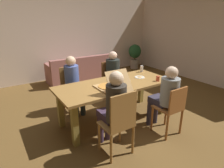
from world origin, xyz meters
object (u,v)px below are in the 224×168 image
pizza_box_0 (111,86)px  person_0 (113,106)px  drinking_glass_0 (142,69)px  person_2 (166,94)px  plate_0 (140,77)px  potted_plant (135,54)px  chair_0 (120,121)px  plate_1 (125,81)px  drinking_glass_1 (158,79)px  person_1 (73,80)px  dining_table (115,89)px  chair_1 (71,88)px  person_3 (114,72)px  couch (83,71)px  chair_3 (111,79)px  chair_2 (172,108)px

pizza_box_0 → person_0: bearing=-119.5°
drinking_glass_0 → person_2: bearing=-111.6°
plate_0 → potted_plant: bearing=51.6°
chair_0 → person_0: bearing=90.0°
plate_1 → chair_0: bearing=-130.5°
pizza_box_0 → drinking_glass_1: 0.99m
drinking_glass_0 → potted_plant: (1.91, 2.51, -0.27)m
person_1 → dining_table: bearing=-54.7°
drinking_glass_0 → chair_1: bearing=158.3°
plate_0 → chair_0: bearing=-141.6°
pizza_box_0 → plate_0: 0.86m
dining_table → chair_1: 1.04m
chair_0 → drinking_glass_1: bearing=23.1°
person_1 → chair_0: bearing=-90.0°
person_1 → person_3: size_ratio=1.01×
person_2 → person_3: size_ratio=1.01×
pizza_box_0 → person_3: bearing=53.1°
person_0 → drinking_glass_1: bearing=16.7°
person_2 → couch: 3.43m
potted_plant → chair_0: bearing=-132.2°
person_3 → pizza_box_0: (-0.72, -0.96, 0.11)m
person_0 → drinking_glass_0: size_ratio=8.91×
person_1 → drinking_glass_1: size_ratio=11.82×
person_0 → couch: 3.54m
chair_1 → plate_0: bearing=-37.3°
drinking_glass_1 → couch: bearing=94.2°
person_1 → chair_3: size_ratio=1.31×
pizza_box_0 → plate_1: bearing=22.8°
dining_table → pizza_box_0: (-0.22, -0.19, 0.16)m
drinking_glass_1 → pizza_box_0: bearing=170.8°
person_1 → drinking_glass_1: (1.28, -1.09, 0.11)m
person_0 → pizza_box_0: size_ratio=1.94×
dining_table → potted_plant: potted_plant is taller
dining_table → person_0: bearing=-125.7°
person_2 → pizza_box_0: 0.94m
chair_2 → chair_3: chair_3 is taller
chair_0 → person_2: size_ratio=0.84×
chair_2 → person_0: bearing=168.5°
potted_plant → plate_1: bearing=-132.7°
person_3 → plate_0: (0.12, -0.76, 0.06)m
person_3 → plate_0: 0.77m
chair_0 → chair_3: 2.07m
plate_0 → drinking_glass_1: (0.14, -0.36, 0.04)m
couch → person_0: bearing=-107.7°
dining_table → couch: bearing=78.3°
chair_1 → potted_plant: size_ratio=1.00×
person_2 → person_3: bearing=90.0°
dining_table → drinking_glass_0: size_ratio=15.46×
person_3 → couch: (0.04, 1.85, -0.41)m
dining_table → plate_0: plate_0 is taller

